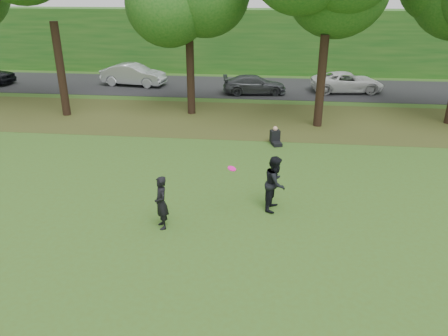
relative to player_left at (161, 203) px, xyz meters
name	(u,v)px	position (x,y,z in m)	size (l,w,h in m)	color
ground	(209,254)	(1.64, -1.28, -0.84)	(120.00, 120.00, 0.00)	#37531A
leaf_litter	(242,119)	(1.64, 11.72, -0.84)	(60.00, 7.00, 0.01)	#423717
street	(250,87)	(1.64, 19.72, -0.83)	(70.00, 7.00, 0.02)	black
far_hedge	(255,41)	(1.64, 25.72, 1.66)	(70.00, 3.00, 5.00)	#165016
player_left	(161,203)	(0.00, 0.00, 0.00)	(0.62, 0.40, 1.69)	black
player_right	(275,183)	(3.42, 1.60, 0.08)	(0.90, 0.70, 1.86)	black
parked_cars	(240,80)	(0.97, 18.81, -0.11)	(41.19, 3.90, 1.53)	black
frisbee	(232,169)	(2.04, 0.99, 0.80)	(0.27, 0.27, 0.13)	#F6149C
seated_person	(275,138)	(3.44, 7.95, -0.53)	(0.62, 0.82, 0.83)	black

